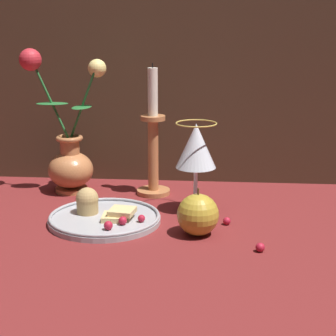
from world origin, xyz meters
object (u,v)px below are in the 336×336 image
at_px(wine_glass, 196,149).
at_px(candlestick, 152,146).
at_px(plate_with_pastries, 103,216).
at_px(apple_beside_vase, 198,215).
at_px(vase, 68,152).

xyz_separation_m(wine_glass, candlestick, (-0.10, 0.11, -0.02)).
bearing_deg(wine_glass, candlestick, 132.23).
relative_size(plate_with_pastries, candlestick, 0.75).
bearing_deg(wine_glass, apple_beside_vase, -85.87).
xyz_separation_m(vase, plate_with_pastries, (0.11, -0.19, -0.08)).
height_order(wine_glass, apple_beside_vase, wine_glass).
distance_m(vase, plate_with_pastries, 0.24).
relative_size(plate_with_pastries, apple_beside_vase, 2.45).
bearing_deg(candlestick, plate_with_pastries, -112.05).
height_order(plate_with_pastries, candlestick, candlestick).
xyz_separation_m(wine_glass, apple_beside_vase, (0.01, -0.13, -0.09)).
relative_size(vase, plate_with_pastries, 1.48).
distance_m(vase, apple_beside_vase, 0.39).
bearing_deg(candlestick, vase, 179.27).
bearing_deg(candlestick, apple_beside_vase, -65.33).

